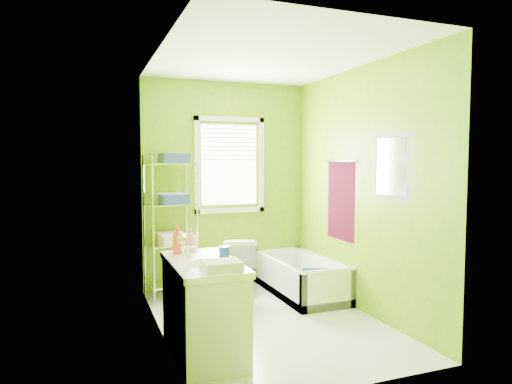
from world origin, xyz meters
name	(u,v)px	position (x,y,z in m)	size (l,w,h in m)	color
ground	(268,321)	(0.00, 0.00, 0.00)	(2.90, 2.90, 0.00)	silver
room_envelope	(269,167)	(0.00, 0.00, 1.55)	(2.14, 2.94, 2.62)	#659006
window	(230,160)	(0.05, 1.42, 1.61)	(0.92, 0.05, 1.22)	white
door	(186,247)	(-1.04, -1.00, 1.00)	(0.09, 0.80, 2.00)	white
right_wall_decor	(360,188)	(1.04, -0.02, 1.32)	(0.04, 1.48, 1.17)	#410718
bathtub	(301,282)	(0.72, 0.71, 0.15)	(0.66, 1.42, 0.46)	white
toilet	(240,265)	(0.05, 1.00, 0.35)	(0.39, 0.68, 0.69)	white
vanity	(204,304)	(-0.80, -0.53, 0.42)	(0.54, 1.04, 1.04)	silver
wire_shelf_unit	(172,209)	(-0.73, 1.20, 1.03)	(0.62, 0.50, 1.69)	silver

